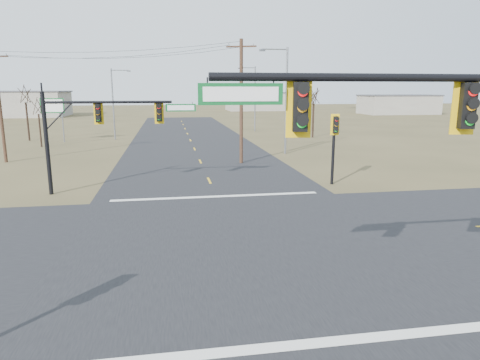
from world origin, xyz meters
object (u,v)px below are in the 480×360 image
Objects in this scene: utility_pole_near at (241,101)px; streetlight_b at (254,95)px; utility_pole_far at (0,105)px; bare_tree_b at (25,94)px; streetlight_a at (284,95)px; bare_tree_a at (38,106)px; pedestal_signal_ne at (335,134)px; highway_sign at (52,111)px; mast_arm_far at (104,120)px; mast_arm_near at (474,134)px; bare_tree_d at (314,95)px; streetlight_c at (114,100)px; bare_tree_c at (314,95)px.

utility_pole_near is 28.19m from streetlight_b.
utility_pole_far is at bearing -159.46° from streetlight_b.
bare_tree_b is (-2.89, 16.42, 0.76)m from utility_pole_far.
streetlight_a reaches higher than bare_tree_a.
pedestal_signal_ne is 14.06m from streetlight_a.
highway_sign is 0.92× the size of bare_tree_a.
pedestal_signal_ne is at bearing -4.26° from mast_arm_far.
bare_tree_a is 7.25m from bare_tree_b.
streetlight_a is at bearing 95.55° from mast_arm_near.
bare_tree_b is at bearing 149.18° from pedestal_signal_ne.
utility_pole_far is 1.42× the size of bare_tree_d.
mast_arm_near is 1.17× the size of mast_arm_far.
streetlight_c reaches higher than highway_sign.
mast_arm_far is 1.27× the size of bare_tree_c.
pedestal_signal_ne is 36.15m from highway_sign.
pedestal_signal_ne is 33.50m from streetlight_c.
streetlight_b is (16.24, 36.36, 0.91)m from mast_arm_far.
mast_arm_near is at bearing -120.48° from streetlight_a.
streetlight_c is 28.70m from bare_tree_d.
bare_tree_d is at bearing 20.41° from highway_sign.
streetlight_a is (0.40, 13.87, 2.24)m from pedestal_signal_ne.
streetlight_a reaches higher than streetlight_c.
streetlight_a is (24.75, 0.84, 0.71)m from utility_pole_far.
utility_pole_far reaches higher than bare_tree_d.
mast_arm_near is 31.14m from streetlight_a.
utility_pole_far reaches higher than bare_tree_b.
bare_tree_d is (8.93, -0.74, 0.05)m from streetlight_b.
bare_tree_b reaches higher than mast_arm_near.
streetlight_b is 29.50m from bare_tree_a.
streetlight_c is 1.22× the size of bare_tree_b.
pedestal_signal_ne is 0.70× the size of bare_tree_d.
utility_pole_near reaches higher than streetlight_b.
mast_arm_near is 45.66m from bare_tree_c.
bare_tree_d is (38.19, 6.44, -0.32)m from bare_tree_b.
highway_sign is at bearing -32.22° from bare_tree_b.
streetlight_a reaches higher than mast_arm_far.
utility_pole_far reaches higher than highway_sign.
highway_sign is 31.78m from bare_tree_c.
bare_tree_b is 38.73m from bare_tree_d.
bare_tree_c is at bearing -3.69° from bare_tree_b.
pedestal_signal_ne is at bearing -28.16° from utility_pole_far.
utility_pole_far is 1.83× the size of highway_sign.
streetlight_b is 8.96m from bare_tree_d.
streetlight_a is (24.15, -13.38, 1.89)m from highway_sign.
streetlight_c reaches higher than mast_arm_far.
streetlight_c is at bearing -165.89° from bare_tree_d.
bare_tree_b reaches higher than bare_tree_d.
bare_tree_a is 0.84× the size of bare_tree_d.
mast_arm_near is at bearing -85.05° from pedestal_signal_ne.
bare_tree_b is (-29.26, -7.18, 0.37)m from streetlight_b.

